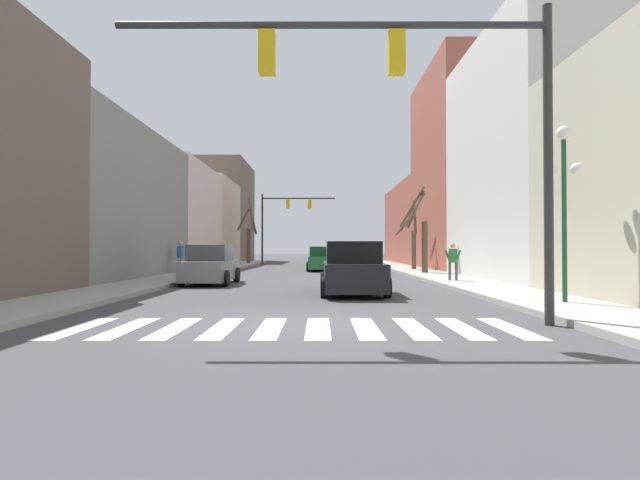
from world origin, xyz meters
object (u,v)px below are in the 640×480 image
car_parked_left_mid (362,256)px  car_driving_toward_lane (324,259)px  street_tree_left_far (414,239)px  traffic_signal_far (285,213)px  pedestrian_on_right_sidewalk (182,254)px  traffic_signal_near (418,87)px  street_tree_left_near (424,236)px  car_driving_away_lane (354,269)px  street_lamp_right_corner (566,177)px  street_tree_right_near (251,232)px  car_at_intersection (213,266)px  pedestrian_crossing_street (455,258)px

car_parked_left_mid → car_driving_toward_lane: bearing=162.8°
street_tree_left_far → traffic_signal_far: bearing=123.5°
pedestrian_on_right_sidewalk → traffic_signal_near: bearing=33.5°
pedestrian_on_right_sidewalk → street_tree_left_near: (13.31, 0.81, 0.98)m
car_driving_away_lane → traffic_signal_far: bearing=8.6°
traffic_signal_far → street_lamp_right_corner: 35.67m
car_parked_left_mid → pedestrian_on_right_sidewalk: 20.73m
traffic_signal_far → car_parked_left_mid: bearing=-18.4°
traffic_signal_far → street_lamp_right_corner: (9.64, -34.31, -1.50)m
traffic_signal_near → street_tree_right_near: bearing=103.2°
car_at_intersection → car_driving_away_lane: (5.66, -4.24, 0.04)m
car_driving_away_lane → traffic_signal_near: bearing=-173.3°
pedestrian_crossing_street → pedestrian_on_right_sidewalk: bearing=173.0°
street_lamp_right_corner → traffic_signal_far: bearing=105.7°
car_driving_toward_lane → car_at_intersection: bearing=159.2°
car_driving_away_lane → street_tree_left_near: size_ratio=1.00×
street_lamp_right_corner → pedestrian_on_right_sidewalk: street_lamp_right_corner is taller
street_tree_left_near → street_lamp_right_corner: bearing=-88.3°
traffic_signal_near → pedestrian_crossing_street: bearing=71.8°
pedestrian_on_right_sidewalk → street_lamp_right_corner: bearing=48.3°
traffic_signal_near → car_at_intersection: size_ratio=2.05×
car_at_intersection → street_tree_left_near: size_ratio=0.86×
car_at_intersection → pedestrian_on_right_sidewalk: size_ratio=2.38×
car_parked_left_mid → street_lamp_right_corner: bearing=-175.4°
traffic_signal_near → car_driving_away_lane: size_ratio=1.76×
pedestrian_on_right_sidewalk → street_tree_right_near: street_tree_right_near is taller
street_tree_left_far → car_driving_away_lane: bearing=-107.3°
pedestrian_on_right_sidewalk → street_tree_right_near: 18.11m
street_lamp_right_corner → pedestrian_on_right_sidewalk: bearing=133.5°
traffic_signal_near → street_tree_left_near: size_ratio=1.77×
street_lamp_right_corner → street_tree_left_near: (-0.47, 15.34, -1.13)m
car_driving_away_lane → car_at_intersection: bearing=53.2°
street_lamp_right_corner → car_at_intersection: (-10.74, 8.30, -2.53)m
traffic_signal_near → pedestrian_crossing_street: size_ratio=5.45×
car_at_intersection → traffic_signal_near: bearing=-149.9°
car_driving_away_lane → street_tree_right_near: size_ratio=0.81×
pedestrian_on_right_sidewalk → street_tree_left_near: 13.37m
car_parked_left_mid → street_tree_left_far: bearing=-168.6°
traffic_signal_far → traffic_signal_near: bearing=-81.8°
traffic_signal_far → street_lamp_right_corner: traffic_signal_far is taller
traffic_signal_far → street_tree_left_far: size_ratio=1.53×
street_tree_right_near → pedestrian_on_right_sidewalk: bearing=-93.8°
traffic_signal_near → street_tree_left_far: 23.31m
pedestrian_on_right_sidewalk → pedestrian_crossing_street: bearing=70.3°
car_parked_left_mid → street_tree_right_near: 10.26m
car_parked_left_mid → car_driving_away_lane: bearing=174.8°
car_driving_away_lane → pedestrian_crossing_street: 6.35m
car_parked_left_mid → pedestrian_on_right_sidewalk: pedestrian_on_right_sidewalk is taller
traffic_signal_near → car_at_intersection: traffic_signal_near is taller
car_driving_toward_lane → street_tree_right_near: 13.68m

